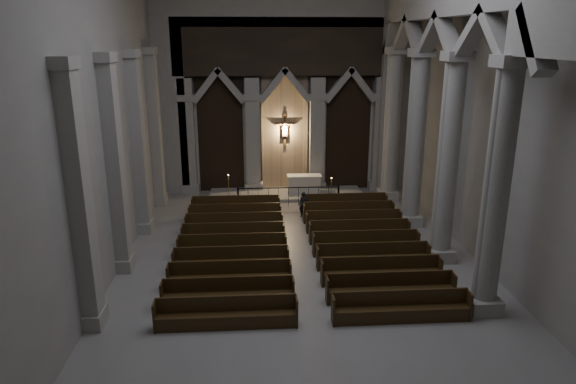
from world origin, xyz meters
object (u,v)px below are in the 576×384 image
(altar_rail, at_px, (289,193))
(worshipper, at_px, (303,205))
(altar, at_px, (304,183))
(candle_stand_right, at_px, (331,194))
(pews, at_px, (300,248))
(candle_stand_left, at_px, (229,194))

(altar_rail, distance_m, worshipper, 1.85)
(altar, distance_m, altar_rail, 2.24)
(altar, bearing_deg, altar_rail, -116.97)
(altar, xyz_separation_m, candle_stand_right, (1.34, -1.26, -0.29))
(candle_stand_right, xyz_separation_m, pews, (-2.36, -7.14, -0.04))
(altar_rail, height_order, pews, altar_rail)
(candle_stand_left, bearing_deg, worshipper, -36.21)
(candle_stand_right, height_order, pews, candle_stand_right)
(candle_stand_right, bearing_deg, worshipper, -125.15)
(candle_stand_left, xyz_separation_m, pews, (3.14, -7.42, -0.09))
(candle_stand_right, distance_m, worshipper, 3.04)
(candle_stand_right, bearing_deg, altar, 136.76)
(altar_rail, xyz_separation_m, pews, (0.00, -6.41, -0.38))
(pews, relative_size, worshipper, 8.64)
(candle_stand_right, distance_m, pews, 7.52)
(candle_stand_left, relative_size, candle_stand_right, 1.16)
(worshipper, bearing_deg, altar_rail, 132.38)
(candle_stand_left, bearing_deg, altar, 13.35)
(worshipper, bearing_deg, candle_stand_left, 166.77)
(altar, relative_size, candle_stand_left, 1.28)
(candle_stand_left, height_order, pews, candle_stand_left)
(altar_rail, distance_m, candle_stand_right, 2.49)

